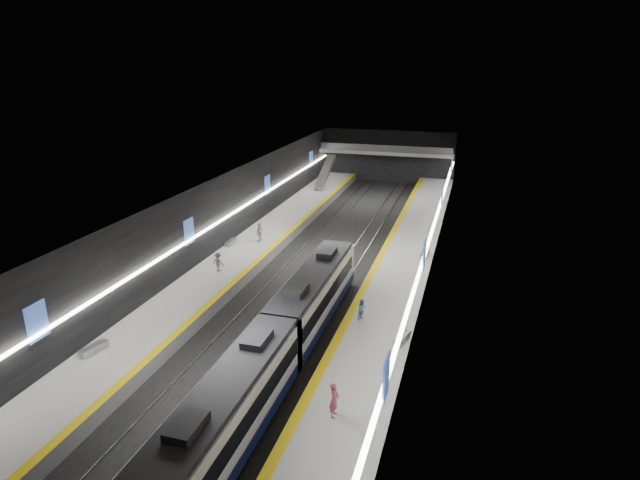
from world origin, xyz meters
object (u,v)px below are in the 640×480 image
(bench_right_near, at_px, (402,338))
(passenger_right_a, at_px, (334,400))
(passenger_left_a, at_px, (260,232))
(escalator, at_px, (325,172))
(passenger_left_b, at_px, (218,262))
(train, at_px, (279,341))
(bench_left_near, at_px, (94,348))
(bench_left_far, at_px, (231,242))
(passenger_right_b, at_px, (362,309))
(bench_right_far, at_px, (425,253))

(bench_right_near, bearing_deg, passenger_right_a, -90.90)
(passenger_left_a, bearing_deg, passenger_right_a, 42.00)
(escalator, bearing_deg, passenger_right_a, -73.64)
(passenger_right_a, relative_size, passenger_left_a, 1.00)
(passenger_left_b, bearing_deg, bench_right_near, 164.95)
(train, relative_size, bench_left_near, 15.32)
(passenger_right_a, height_order, passenger_left_b, passenger_right_a)
(escalator, xyz_separation_m, passenger_left_b, (-0.01, -33.70, -1.07))
(escalator, bearing_deg, passenger_left_a, -89.06)
(bench_left_near, relative_size, passenger_right_a, 0.99)
(bench_left_far, bearing_deg, passenger_left_a, 33.90)
(escalator, relative_size, passenger_left_a, 4.14)
(passenger_left_a, bearing_deg, bench_right_near, 58.12)
(bench_left_far, xyz_separation_m, passenger_right_a, (16.65, -22.82, 0.74))
(bench_right_near, distance_m, passenger_left_a, 22.85)
(escalator, xyz_separation_m, passenger_right_b, (13.78, -38.93, -1.13))
(train, xyz_separation_m, bench_left_far, (-12.00, 18.41, -0.98))
(escalator, xyz_separation_m, bench_left_far, (-2.00, -27.07, -1.68))
(escalator, bearing_deg, passenger_right_b, -70.51)
(bench_left_near, bearing_deg, train, 26.17)
(bench_right_near, relative_size, passenger_left_b, 1.05)
(train, height_order, escalator, escalator)
(bench_right_near, xyz_separation_m, passenger_right_a, (-2.30, -8.66, 0.75))
(escalator, height_order, passenger_left_a, escalator)
(bench_left_far, height_order, bench_right_near, bench_left_far)
(bench_left_far, distance_m, passenger_right_a, 28.26)
(passenger_right_b, relative_size, passenger_left_b, 0.92)
(train, distance_m, passenger_left_a, 22.18)
(train, xyz_separation_m, passenger_right_a, (4.65, -4.42, -0.23))
(escalator, distance_m, passenger_left_a, 25.49)
(bench_right_far, relative_size, passenger_right_b, 1.27)
(bench_right_far, relative_size, passenger_right_a, 1.01)
(bench_left_far, bearing_deg, bench_right_near, -36.39)
(bench_right_far, distance_m, passenger_right_a, 25.16)
(train, height_order, bench_right_far, train)
(train, distance_m, passenger_right_b, 7.57)
(escalator, bearing_deg, bench_right_near, -67.66)
(train, xyz_separation_m, passenger_right_b, (3.78, 6.54, -0.43))
(bench_right_far, bearing_deg, bench_left_near, -123.98)
(bench_left_near, bearing_deg, passenger_left_a, 98.86)
(bench_left_near, xyz_separation_m, passenger_right_b, (15.30, 9.08, 0.53))
(bench_left_near, relative_size, bench_right_far, 0.98)
(bench_left_near, relative_size, passenger_right_b, 1.24)
(bench_left_near, bearing_deg, bench_left_far, 105.08)
(bench_right_near, xyz_separation_m, passenger_left_b, (-16.96, 7.53, 0.62))
(bench_right_near, bearing_deg, bench_left_far, 157.17)
(passenger_right_b, bearing_deg, passenger_left_a, 71.97)
(bench_right_near, bearing_deg, passenger_right_b, 157.95)
(train, xyz_separation_m, bench_right_far, (6.72, 20.64, -0.96))
(escalator, relative_size, passenger_right_a, 4.15)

